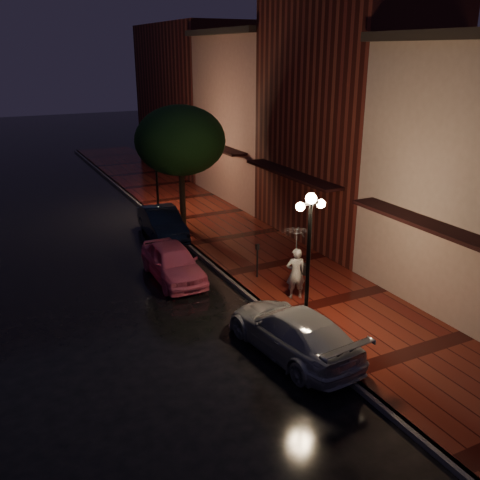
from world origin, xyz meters
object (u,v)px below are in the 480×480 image
navy_car (162,223)px  silver_car (293,332)px  streetlamp_far (156,167)px  parking_meter (257,257)px  streetlamp_near (308,255)px  pink_car (173,262)px  woman_with_umbrella (297,252)px  street_tree (181,143)px

navy_car → silver_car: (0.00, -11.36, 0.00)m
streetlamp_far → parking_meter: 9.96m
streetlamp_near → parking_meter: streetlamp_near is taller
pink_car → woman_with_umbrella: bearing=-49.2°
navy_car → woman_with_umbrella: 8.83m
street_tree → parking_meter: (0.34, -6.80, -3.30)m
silver_car → pink_car: bearing=-85.1°
streetlamp_near → pink_car: (-2.17, 5.77, -1.91)m
woman_with_umbrella → parking_meter: (-0.31, 2.17, -0.89)m
streetlamp_near → woman_with_umbrella: size_ratio=1.69×
pink_car → navy_car: 4.97m
streetlamp_near → navy_car: size_ratio=1.03×
navy_car → parking_meter: (1.55, -6.39, 0.26)m
pink_car → parking_meter: (2.77, -1.57, 0.25)m
streetlamp_near → pink_car: 6.45m
pink_car → parking_meter: size_ratio=3.10×
navy_car → streetlamp_far: bearing=78.1°
streetlamp_far → street_tree: size_ratio=0.74×
streetlamp_near → pink_car: streetlamp_near is taller
street_tree → navy_car: 3.78m
navy_car → parking_meter: 6.58m
streetlamp_far → pink_car: (-2.17, -8.23, -1.91)m
streetlamp_far → pink_car: streetlamp_far is taller
pink_car → streetlamp_near: bearing=-68.1°
navy_car → parking_meter: parking_meter is taller
street_tree → navy_car: bearing=-161.4°
streetlamp_near → streetlamp_far: (0.00, 14.00, 0.00)m
woman_with_umbrella → parking_meter: 2.36m
parking_meter → streetlamp_near: bearing=-99.9°
street_tree → navy_car: size_ratio=1.39×
street_tree → pink_car: size_ratio=1.43×
woman_with_umbrella → navy_car: bearing=-59.1°
pink_car → silver_car: 6.65m
streetlamp_near → silver_car: streetlamp_near is taller
street_tree → silver_car: 12.35m
parking_meter → street_tree: bearing=91.1°
streetlamp_far → woman_with_umbrella: bearing=-85.6°
streetlamp_far → navy_car: streetlamp_far is taller
pink_car → woman_with_umbrella: (3.09, -3.74, 1.14)m
silver_car → street_tree: bearing=-101.6°
streetlamp_far → silver_car: size_ratio=0.91×
silver_car → streetlamp_near: bearing=-146.5°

